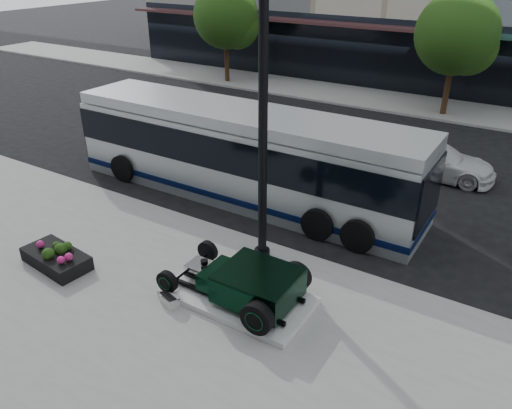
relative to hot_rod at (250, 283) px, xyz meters
The scene contains 10 objects.
ground 4.73m from the hot_rod, 100.94° to the left, with size 120.00×120.00×0.00m, color black.
sidewalk_far 18.62m from the hot_rod, 92.73° to the left, with size 70.00×4.00×0.12m, color gray.
street_trees 17.93m from the hot_rod, 89.16° to the left, with size 29.80×3.80×5.70m.
display_plinth 0.60m from the hot_rod, behind, with size 3.40×1.80×0.15m, color silver.
hot_rod is the anchor object (origin of this frame).
info_plaque 1.89m from the hot_rod, 147.96° to the right, with size 0.46×0.39×0.31m.
lamppost 3.52m from the hot_rod, 113.74° to the left, with size 0.41×0.41×7.40m.
flower_planter 5.27m from the hot_rod, 165.81° to the right, with size 1.96×1.13×0.61m.
transit_bus 6.05m from the hot_rod, 124.83° to the left, with size 12.12×2.88×2.92m.
white_sedan 10.03m from the hot_rod, 81.09° to the left, with size 1.74×4.28×1.24m, color white.
Camera 1 is at (5.84, -12.30, 7.41)m, focal length 35.00 mm.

